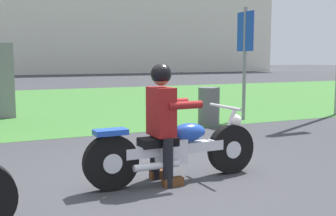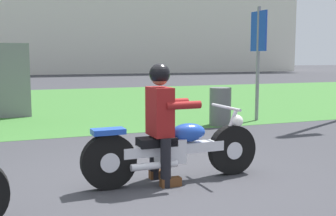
# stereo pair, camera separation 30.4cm
# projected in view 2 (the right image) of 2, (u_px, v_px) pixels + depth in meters

# --- Properties ---
(ground) EXTENTS (120.00, 120.00, 0.00)m
(ground) POSITION_uv_depth(u_px,v_px,m) (145.00, 182.00, 4.92)
(ground) COLOR #38383D
(grass_verge) EXTENTS (60.00, 12.00, 0.01)m
(grass_verge) POSITION_uv_depth(u_px,v_px,m) (57.00, 103.00, 13.37)
(grass_verge) COLOR #3D7533
(grass_verge) RESTS_ON ground
(motorcycle_lead) EXTENTS (2.20, 0.66, 0.87)m
(motorcycle_lead) POSITION_uv_depth(u_px,v_px,m) (175.00, 149.00, 4.92)
(motorcycle_lead) COLOR black
(motorcycle_lead) RESTS_ON ground
(rider_lead) EXTENTS (0.56, 0.48, 1.39)m
(rider_lead) POSITION_uv_depth(u_px,v_px,m) (161.00, 114.00, 4.81)
(rider_lead) COLOR black
(rider_lead) RESTS_ON ground
(trash_can) EXTENTS (0.46, 0.46, 0.82)m
(trash_can) POSITION_uv_depth(u_px,v_px,m) (220.00, 106.00, 8.99)
(trash_can) COLOR #595E5B
(trash_can) RESTS_ON ground
(sign_banner) EXTENTS (0.08, 0.60, 2.60)m
(sign_banner) POSITION_uv_depth(u_px,v_px,m) (258.00, 46.00, 9.53)
(sign_banner) COLOR gray
(sign_banner) RESTS_ON ground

